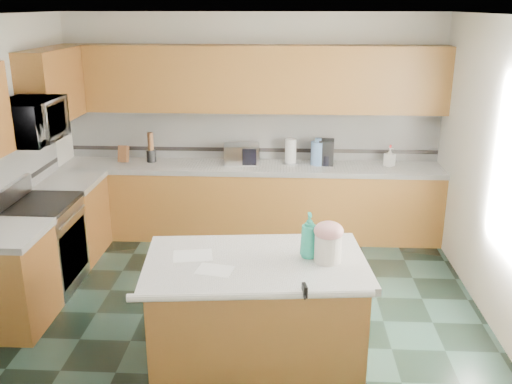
{
  "coord_description": "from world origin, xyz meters",
  "views": [
    {
      "loc": [
        0.43,
        -4.67,
        2.78
      ],
      "look_at": [
        0.15,
        0.35,
        1.12
      ],
      "focal_mm": 40.0,
      "sensor_mm": 36.0,
      "label": 1
    }
  ],
  "objects_px": {
    "treat_jar": "(328,248)",
    "soap_bottle_island": "(309,235)",
    "coffee_maker": "(326,152)",
    "island_base": "(256,316)",
    "knife_block": "(123,154)",
    "toaster_oven": "(242,154)",
    "island_top": "(256,264)"
  },
  "relations": [
    {
      "from": "treat_jar",
      "to": "soap_bottle_island",
      "type": "relative_size",
      "value": 0.6
    },
    {
      "from": "coffee_maker",
      "to": "island_base",
      "type": "bearing_deg",
      "value": -99.2
    },
    {
      "from": "knife_block",
      "to": "coffee_maker",
      "type": "xyz_separation_m",
      "value": [
        2.5,
        0.03,
        0.05
      ]
    },
    {
      "from": "island_base",
      "to": "knife_block",
      "type": "xyz_separation_m",
      "value": [
        -1.79,
        2.75,
        0.59
      ]
    },
    {
      "from": "knife_block",
      "to": "toaster_oven",
      "type": "relative_size",
      "value": 0.49
    },
    {
      "from": "island_top",
      "to": "soap_bottle_island",
      "type": "bearing_deg",
      "value": 5.94
    },
    {
      "from": "treat_jar",
      "to": "coffee_maker",
      "type": "height_order",
      "value": "coffee_maker"
    },
    {
      "from": "soap_bottle_island",
      "to": "island_top",
      "type": "bearing_deg",
      "value": -173.54
    },
    {
      "from": "island_top",
      "to": "coffee_maker",
      "type": "bearing_deg",
      "value": 70.19
    },
    {
      "from": "island_top",
      "to": "knife_block",
      "type": "height_order",
      "value": "knife_block"
    },
    {
      "from": "island_top",
      "to": "coffee_maker",
      "type": "distance_m",
      "value": 2.88
    },
    {
      "from": "soap_bottle_island",
      "to": "toaster_oven",
      "type": "distance_m",
      "value": 2.77
    },
    {
      "from": "island_base",
      "to": "island_top",
      "type": "distance_m",
      "value": 0.46
    },
    {
      "from": "island_top",
      "to": "soap_bottle_island",
      "type": "xyz_separation_m",
      "value": [
        0.4,
        0.08,
        0.21
      ]
    },
    {
      "from": "toaster_oven",
      "to": "knife_block",
      "type": "bearing_deg",
      "value": 175.74
    },
    {
      "from": "soap_bottle_island",
      "to": "treat_jar",
      "type": "bearing_deg",
      "value": -31.7
    },
    {
      "from": "island_top",
      "to": "knife_block",
      "type": "bearing_deg",
      "value": 117.45
    },
    {
      "from": "treat_jar",
      "to": "coffee_maker",
      "type": "bearing_deg",
      "value": 90.62
    },
    {
      "from": "island_base",
      "to": "coffee_maker",
      "type": "distance_m",
      "value": 2.94
    },
    {
      "from": "toaster_oven",
      "to": "coffee_maker",
      "type": "bearing_deg",
      "value": -2.59
    },
    {
      "from": "island_top",
      "to": "toaster_oven",
      "type": "bearing_deg",
      "value": 91.17
    },
    {
      "from": "knife_block",
      "to": "coffee_maker",
      "type": "bearing_deg",
      "value": 4.5
    },
    {
      "from": "island_base",
      "to": "treat_jar",
      "type": "height_order",
      "value": "treat_jar"
    },
    {
      "from": "knife_block",
      "to": "coffee_maker",
      "type": "distance_m",
      "value": 2.5
    },
    {
      "from": "soap_bottle_island",
      "to": "toaster_oven",
      "type": "relative_size",
      "value": 0.86
    },
    {
      "from": "toaster_oven",
      "to": "coffee_maker",
      "type": "distance_m",
      "value": 1.03
    },
    {
      "from": "island_base",
      "to": "island_top",
      "type": "bearing_deg",
      "value": 0.0
    },
    {
      "from": "treat_jar",
      "to": "coffee_maker",
      "type": "relative_size",
      "value": 0.7
    },
    {
      "from": "island_top",
      "to": "soap_bottle_island",
      "type": "height_order",
      "value": "soap_bottle_island"
    },
    {
      "from": "island_top",
      "to": "treat_jar",
      "type": "relative_size",
      "value": 7.89
    },
    {
      "from": "knife_block",
      "to": "soap_bottle_island",
      "type": "bearing_deg",
      "value": -46.73
    },
    {
      "from": "toaster_oven",
      "to": "island_top",
      "type": "bearing_deg",
      "value": -87.46
    }
  ]
}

